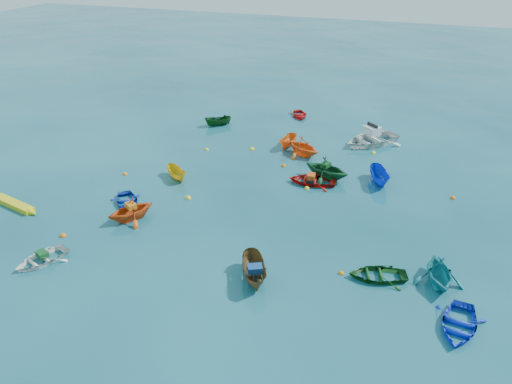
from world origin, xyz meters
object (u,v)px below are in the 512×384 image
(kayak_yellow, at_px, (14,206))
(motorboat_white, at_px, (371,143))
(dinghy_white_near, at_px, (42,262))
(dinghy_blue_se, at_px, (458,328))
(dinghy_blue_sw, at_px, (127,204))

(kayak_yellow, distance_m, motorboat_white, 27.10)
(dinghy_white_near, relative_size, dinghy_blue_se, 0.89)
(dinghy_white_near, bearing_deg, dinghy_blue_se, 28.90)
(dinghy_blue_sw, bearing_deg, dinghy_blue_se, -55.21)
(dinghy_white_near, distance_m, dinghy_blue_se, 21.00)
(dinghy_white_near, height_order, dinghy_blue_se, dinghy_blue_se)
(kayak_yellow, bearing_deg, motorboat_white, -33.98)
(dinghy_white_near, xyz_separation_m, motorboat_white, (14.06, 22.67, 0.00))
(dinghy_blue_sw, height_order, dinghy_blue_se, dinghy_blue_se)
(dinghy_blue_se, relative_size, motorboat_white, 0.64)
(dinghy_blue_sw, height_order, motorboat_white, motorboat_white)
(dinghy_blue_sw, bearing_deg, motorboat_white, 7.92)
(kayak_yellow, bearing_deg, dinghy_blue_se, -81.11)
(dinghy_blue_sw, height_order, kayak_yellow, dinghy_blue_sw)
(dinghy_white_near, height_order, kayak_yellow, dinghy_white_near)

